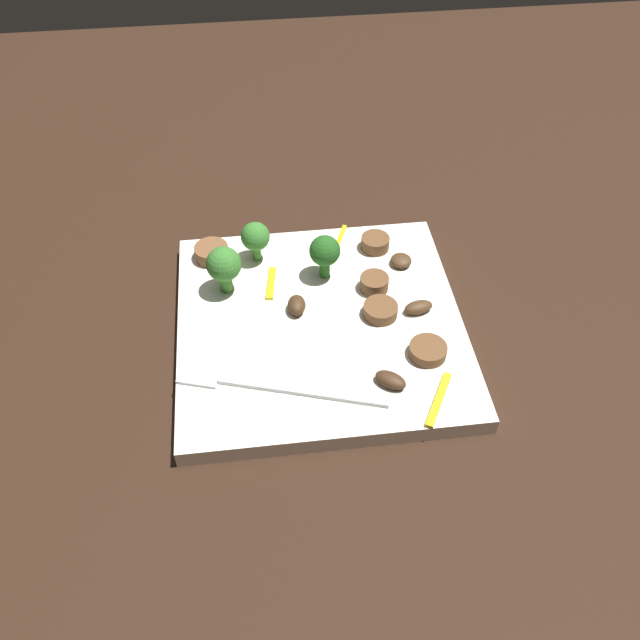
# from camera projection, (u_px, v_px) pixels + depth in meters

# --- Properties ---
(ground_plane) EXTENTS (1.40, 1.40, 0.00)m
(ground_plane) POSITION_uv_depth(u_px,v_px,m) (320.00, 333.00, 0.64)
(ground_plane) COLOR black
(plate) EXTENTS (0.26, 0.26, 0.02)m
(plate) POSITION_uv_depth(u_px,v_px,m) (320.00, 326.00, 0.64)
(plate) COLOR white
(plate) RESTS_ON ground_plane
(fork) EXTENTS (0.18, 0.06, 0.00)m
(fork) POSITION_uv_depth(u_px,v_px,m) (265.00, 387.00, 0.58)
(fork) COLOR silver
(fork) RESTS_ON plate
(broccoli_floret_0) EXTENTS (0.03, 0.03, 0.05)m
(broccoli_floret_0) POSITION_uv_depth(u_px,v_px,m) (325.00, 252.00, 0.65)
(broccoli_floret_0) COLOR #296420
(broccoli_floret_0) RESTS_ON plate
(broccoli_floret_1) EXTENTS (0.03, 0.03, 0.05)m
(broccoli_floret_1) POSITION_uv_depth(u_px,v_px,m) (224.00, 266.00, 0.64)
(broccoli_floret_1) COLOR #408630
(broccoli_floret_1) RESTS_ON plate
(broccoli_floret_2) EXTENTS (0.03, 0.03, 0.04)m
(broccoli_floret_2) POSITION_uv_depth(u_px,v_px,m) (255.00, 237.00, 0.67)
(broccoli_floret_2) COLOR #408630
(broccoli_floret_2) RESTS_ON plate
(sausage_slice_0) EXTENTS (0.05, 0.05, 0.01)m
(sausage_slice_0) POSITION_uv_depth(u_px,v_px,m) (428.00, 351.00, 0.60)
(sausage_slice_0) COLOR brown
(sausage_slice_0) RESTS_ON plate
(sausage_slice_1) EXTENTS (0.03, 0.03, 0.01)m
(sausage_slice_1) POSITION_uv_depth(u_px,v_px,m) (375.00, 243.00, 0.70)
(sausage_slice_1) COLOR brown
(sausage_slice_1) RESTS_ON plate
(sausage_slice_2) EXTENTS (0.03, 0.03, 0.01)m
(sausage_slice_2) POSITION_uv_depth(u_px,v_px,m) (381.00, 312.00, 0.63)
(sausage_slice_2) COLOR brown
(sausage_slice_2) RESTS_ON plate
(sausage_slice_3) EXTENTS (0.03, 0.03, 0.01)m
(sausage_slice_3) POSITION_uv_depth(u_px,v_px,m) (374.00, 283.00, 0.66)
(sausage_slice_3) COLOR brown
(sausage_slice_3) RESTS_ON plate
(sausage_slice_4) EXTENTS (0.04, 0.04, 0.01)m
(sausage_slice_4) POSITION_uv_depth(u_px,v_px,m) (212.00, 252.00, 0.69)
(sausage_slice_4) COLOR brown
(sausage_slice_4) RESTS_ON plate
(mushroom_0) EXTENTS (0.03, 0.03, 0.01)m
(mushroom_0) POSITION_uv_depth(u_px,v_px,m) (401.00, 261.00, 0.68)
(mushroom_0) COLOR #4C331E
(mushroom_0) RESTS_ON plate
(mushroom_1) EXTENTS (0.03, 0.02, 0.01)m
(mushroom_1) POSITION_uv_depth(u_px,v_px,m) (418.00, 307.00, 0.63)
(mushroom_1) COLOR #4C331E
(mushroom_1) RESTS_ON plate
(mushroom_2) EXTENTS (0.03, 0.03, 0.01)m
(mushroom_2) POSITION_uv_depth(u_px,v_px,m) (391.00, 380.00, 0.58)
(mushroom_2) COLOR #422B19
(mushroom_2) RESTS_ON plate
(mushroom_3) EXTENTS (0.02, 0.03, 0.01)m
(mushroom_3) POSITION_uv_depth(u_px,v_px,m) (297.00, 305.00, 0.63)
(mushroom_3) COLOR #422B19
(mushroom_3) RESTS_ON plate
(pepper_strip_1) EXTENTS (0.01, 0.04, 0.00)m
(pepper_strip_1) POSITION_uv_depth(u_px,v_px,m) (271.00, 283.00, 0.66)
(pepper_strip_1) COLOR yellow
(pepper_strip_1) RESTS_ON plate
(pepper_strip_2) EXTENTS (0.03, 0.06, 0.00)m
(pepper_strip_2) POSITION_uv_depth(u_px,v_px,m) (338.00, 244.00, 0.70)
(pepper_strip_2) COLOR yellow
(pepper_strip_2) RESTS_ON plate
(pepper_strip_3) EXTENTS (0.03, 0.05, 0.00)m
(pepper_strip_3) POSITION_uv_depth(u_px,v_px,m) (439.00, 400.00, 0.57)
(pepper_strip_3) COLOR yellow
(pepper_strip_3) RESTS_ON plate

